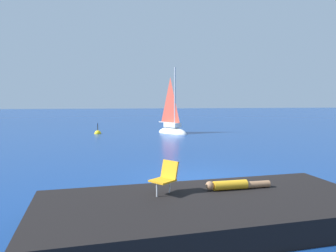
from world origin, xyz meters
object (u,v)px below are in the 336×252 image
person_sunbather (235,185)px  marker_buoy (98,134)px  sailboat_near (172,130)px  beach_chair (166,176)px

person_sunbather → marker_buoy: bearing=99.6°
sailboat_near → person_sunbather: (-1.19, -18.19, 0.36)m
person_sunbather → beach_chair: bearing=178.9°
sailboat_near → beach_chair: sailboat_near is taller
marker_buoy → beach_chair: bearing=-80.8°
sailboat_near → person_sunbather: 18.23m
beach_chair → person_sunbather: bearing=142.4°
beach_chair → marker_buoy: 19.26m
person_sunbather → marker_buoy: size_ratio=1.56×
sailboat_near → marker_buoy: sailboat_near is taller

